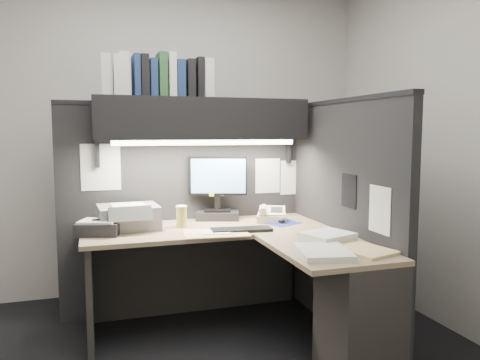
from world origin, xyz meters
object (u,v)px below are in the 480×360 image
Objects in this scene: telephone at (272,215)px; printer at (128,217)px; overhead_shelf at (202,119)px; coffee_cup at (182,217)px; keyboard at (241,230)px; notebook_stack at (99,228)px; desk at (277,286)px; monitor at (218,194)px.

telephone is 1.06m from printer.
overhead_shelf is 10.85× the size of coffee_cup.
keyboard is 0.80m from printer.
notebook_stack is at bearing -153.84° from telephone.
coffee_cup reaches higher than desk.
monitor is at bearing 101.27° from keyboard.
overhead_shelf reaches higher than monitor.
printer is at bearing 170.60° from coffee_cup.
printer is (-0.69, -0.14, -0.11)m from monitor.
desk is 0.73m from telephone.
coffee_cup is (-0.32, -0.20, -0.12)m from monitor.
telephone is at bearing -10.14° from monitor.
keyboard is (0.04, -0.46, -0.18)m from monitor.
monitor is 0.71m from printer.
printer is at bearing -172.27° from overhead_shelf.
notebook_stack is (-0.56, -0.07, -0.03)m from coffee_cup.
printer is (-0.85, 0.68, 0.37)m from desk.
monitor is 0.40m from coffee_cup.
coffee_cup is (-0.49, 0.62, 0.36)m from desk.
monitor reaches higher than notebook_stack.
overhead_shelf reaches higher than desk.
desk is at bearing -64.93° from keyboard.
coffee_cup is 0.35× the size of printer.
keyboard is 1.50× the size of notebook_stack.
monitor is 0.45m from telephone.
notebook_stack is at bearing -173.07° from coffee_cup.
monitor reaches higher than printer.
telephone is at bearing 0.59° from coffee_cup.
desk is at bearing -61.04° from monitor.
notebook_stack is (-0.20, -0.13, -0.04)m from printer.
monitor is 2.19× the size of telephone.
printer reaches higher than notebook_stack.
telephone is (0.20, 0.62, 0.33)m from desk.
printer is at bearing 32.95° from notebook_stack.
overhead_shelf reaches higher than printer.
printer is at bearing -151.07° from monitor.
desk is 6.15× the size of notebook_stack.
notebook_stack is at bearing -145.71° from monitor.
notebook_stack reaches higher than keyboard.
printer is (-0.36, 0.06, 0.01)m from coffee_cup.
monitor is (-0.17, 0.82, 0.48)m from desk.
overhead_shelf is at bearing 119.75° from keyboard.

